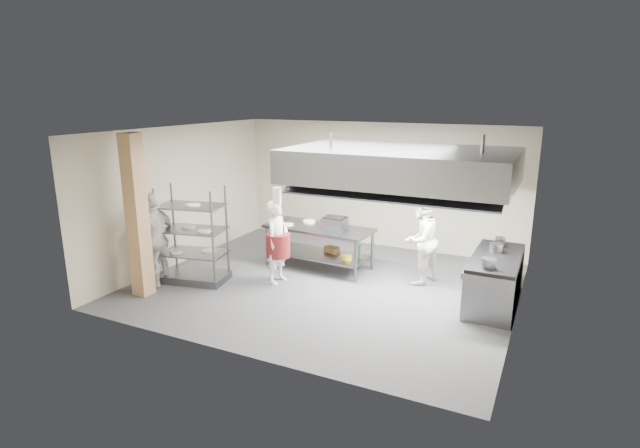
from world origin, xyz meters
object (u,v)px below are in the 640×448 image
at_px(chef_line, 420,240).
at_px(chef_plating, 157,239).
at_px(island, 319,247).
at_px(cooking_range, 495,281).
at_px(stockpot, 496,248).
at_px(chef_head, 278,242).
at_px(griddle, 335,223).
at_px(pass_rack, 193,235).

xyz_separation_m(chef_line, chef_plating, (-4.60, -2.30, 0.04)).
height_order(island, cooking_range, island).
bearing_deg(stockpot, chef_plating, -161.05).
bearing_deg(island, chef_line, 5.68).
bearing_deg(chef_line, chef_head, -43.80).
relative_size(cooking_range, griddle, 4.10).
distance_m(pass_rack, griddle, 2.89).
height_order(griddle, stockpot, griddle).
bearing_deg(cooking_range, island, 174.34).
bearing_deg(griddle, stockpot, -4.10).
bearing_deg(chef_head, pass_rack, 114.99).
relative_size(pass_rack, chef_head, 1.16).
xyz_separation_m(cooking_range, chef_line, (-1.48, 0.43, 0.46)).
distance_m(cooking_range, chef_plating, 6.38).
relative_size(cooking_range, chef_line, 1.13).
bearing_deg(griddle, chef_head, -123.69).
xyz_separation_m(cooking_range, chef_head, (-4.01, -0.77, 0.41)).
bearing_deg(stockpot, cooking_range, -76.53).
xyz_separation_m(chef_head, chef_plating, (-2.07, -1.10, 0.09)).
distance_m(chef_head, chef_line, 2.80).
height_order(chef_plating, griddle, chef_plating).
bearing_deg(chef_head, griddle, -30.42).
bearing_deg(griddle, cooking_range, -7.50).
height_order(chef_head, chef_plating, chef_plating).
height_order(chef_head, stockpot, chef_head).
xyz_separation_m(chef_plating, griddle, (2.79, 2.23, 0.11)).
height_order(chef_line, griddle, chef_line).
bearing_deg(griddle, chef_plating, -142.66).
distance_m(island, pass_rack, 2.66).
distance_m(pass_rack, chef_head, 1.69).
distance_m(chef_plating, stockpot, 6.38).
bearing_deg(chef_plating, chef_line, 110.31).
distance_m(pass_rack, chef_plating, 0.68).
xyz_separation_m(chef_line, griddle, (-1.81, -0.07, 0.15)).
bearing_deg(griddle, island, 177.80).
xyz_separation_m(island, griddle, (0.37, -0.01, 0.57)).
bearing_deg(pass_rack, griddle, 26.27).
xyz_separation_m(island, stockpot, (3.62, -0.16, 0.52)).
distance_m(chef_head, chef_plating, 2.35).
bearing_deg(chef_line, cooking_range, 94.49).
bearing_deg(cooking_range, chef_head, -169.07).
height_order(cooking_range, chef_line, chef_line).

